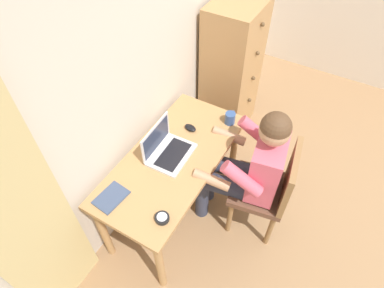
{
  "coord_description": "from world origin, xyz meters",
  "views": [
    {
      "loc": [
        -1.7,
        0.98,
        2.5
      ],
      "look_at": [
        -0.4,
        1.73,
        0.81
      ],
      "focal_mm": 30.34,
      "sensor_mm": 36.0,
      "label": 1
    }
  ],
  "objects_px": {
    "desk_clock": "(162,218)",
    "notebook_pad": "(111,197)",
    "coffee_mug": "(230,118)",
    "computer_mouse": "(190,128)",
    "chair": "(269,188)",
    "person_seated": "(248,165)",
    "dresser": "(232,71)",
    "desk": "(174,166)",
    "laptop": "(166,149)"
  },
  "relations": [
    {
      "from": "computer_mouse",
      "to": "notebook_pad",
      "type": "xyz_separation_m",
      "value": [
        -0.79,
        0.13,
        -0.01
      ]
    },
    {
      "from": "chair",
      "to": "notebook_pad",
      "type": "bearing_deg",
      "value": 131.5
    },
    {
      "from": "desk",
      "to": "coffee_mug",
      "type": "relative_size",
      "value": 10.69
    },
    {
      "from": "desk",
      "to": "desk_clock",
      "type": "distance_m",
      "value": 0.51
    },
    {
      "from": "laptop",
      "to": "computer_mouse",
      "type": "relative_size",
      "value": 3.49
    },
    {
      "from": "notebook_pad",
      "to": "chair",
      "type": "bearing_deg",
      "value": -42.56
    },
    {
      "from": "dresser",
      "to": "chair",
      "type": "height_order",
      "value": "dresser"
    },
    {
      "from": "computer_mouse",
      "to": "notebook_pad",
      "type": "relative_size",
      "value": 0.48
    },
    {
      "from": "desk",
      "to": "computer_mouse",
      "type": "distance_m",
      "value": 0.33
    },
    {
      "from": "person_seated",
      "to": "computer_mouse",
      "type": "relative_size",
      "value": 12.05
    },
    {
      "from": "notebook_pad",
      "to": "coffee_mug",
      "type": "xyz_separation_m",
      "value": [
        1.01,
        -0.36,
        0.04
      ]
    },
    {
      "from": "desk",
      "to": "coffee_mug",
      "type": "bearing_deg",
      "value": -20.82
    },
    {
      "from": "person_seated",
      "to": "desk_clock",
      "type": "bearing_deg",
      "value": 157.1
    },
    {
      "from": "person_seated",
      "to": "computer_mouse",
      "type": "xyz_separation_m",
      "value": [
        0.08,
        0.52,
        0.05
      ]
    },
    {
      "from": "dresser",
      "to": "chair",
      "type": "relative_size",
      "value": 1.5
    },
    {
      "from": "desk",
      "to": "dresser",
      "type": "distance_m",
      "value": 1.22
    },
    {
      "from": "computer_mouse",
      "to": "notebook_pad",
      "type": "distance_m",
      "value": 0.8
    },
    {
      "from": "desk_clock",
      "to": "notebook_pad",
      "type": "bearing_deg",
      "value": 95.58
    },
    {
      "from": "desk",
      "to": "notebook_pad",
      "type": "bearing_deg",
      "value": 161.36
    },
    {
      "from": "desk_clock",
      "to": "coffee_mug",
      "type": "distance_m",
      "value": 0.97
    },
    {
      "from": "notebook_pad",
      "to": "coffee_mug",
      "type": "relative_size",
      "value": 1.75
    },
    {
      "from": "desk",
      "to": "computer_mouse",
      "type": "relative_size",
      "value": 12.82
    },
    {
      "from": "person_seated",
      "to": "notebook_pad",
      "type": "relative_size",
      "value": 5.74
    },
    {
      "from": "desk",
      "to": "dresser",
      "type": "height_order",
      "value": "dresser"
    },
    {
      "from": "dresser",
      "to": "computer_mouse",
      "type": "distance_m",
      "value": 0.91
    },
    {
      "from": "chair",
      "to": "person_seated",
      "type": "distance_m",
      "value": 0.26
    },
    {
      "from": "dresser",
      "to": "laptop",
      "type": "height_order",
      "value": "dresser"
    },
    {
      "from": "person_seated",
      "to": "laptop",
      "type": "bearing_deg",
      "value": 111.72
    },
    {
      "from": "computer_mouse",
      "to": "coffee_mug",
      "type": "height_order",
      "value": "coffee_mug"
    },
    {
      "from": "desk",
      "to": "desk_clock",
      "type": "relative_size",
      "value": 14.25
    },
    {
      "from": "desk_clock",
      "to": "coffee_mug",
      "type": "height_order",
      "value": "coffee_mug"
    },
    {
      "from": "chair",
      "to": "laptop",
      "type": "bearing_deg",
      "value": 108.63
    },
    {
      "from": "desk",
      "to": "person_seated",
      "type": "height_order",
      "value": "person_seated"
    },
    {
      "from": "desk",
      "to": "chair",
      "type": "relative_size",
      "value": 1.45
    },
    {
      "from": "dresser",
      "to": "desk_clock",
      "type": "distance_m",
      "value": 1.69
    },
    {
      "from": "dresser",
      "to": "computer_mouse",
      "type": "relative_size",
      "value": 13.29
    },
    {
      "from": "person_seated",
      "to": "desk_clock",
      "type": "xyz_separation_m",
      "value": [
        -0.68,
        0.29,
        0.05
      ]
    },
    {
      "from": "computer_mouse",
      "to": "coffee_mug",
      "type": "relative_size",
      "value": 0.83
    },
    {
      "from": "computer_mouse",
      "to": "desk_clock",
      "type": "xyz_separation_m",
      "value": [
        -0.75,
        -0.24,
        -0.0
      ]
    },
    {
      "from": "chair",
      "to": "computer_mouse",
      "type": "bearing_deg",
      "value": 85.95
    },
    {
      "from": "person_seated",
      "to": "notebook_pad",
      "type": "distance_m",
      "value": 0.97
    },
    {
      "from": "chair",
      "to": "person_seated",
      "type": "relative_size",
      "value": 0.74
    },
    {
      "from": "computer_mouse",
      "to": "dresser",
      "type": "bearing_deg",
      "value": 15.2
    },
    {
      "from": "dresser",
      "to": "person_seated",
      "type": "xyz_separation_m",
      "value": [
        -0.99,
        -0.6,
        0.02
      ]
    },
    {
      "from": "chair",
      "to": "desk_clock",
      "type": "height_order",
      "value": "chair"
    },
    {
      "from": "desk",
      "to": "desk_clock",
      "type": "height_order",
      "value": "desk_clock"
    },
    {
      "from": "notebook_pad",
      "to": "coffee_mug",
      "type": "bearing_deg",
      "value": -13.84
    },
    {
      "from": "laptop",
      "to": "coffee_mug",
      "type": "xyz_separation_m",
      "value": [
        0.51,
        -0.26,
        -0.0
      ]
    },
    {
      "from": "person_seated",
      "to": "notebook_pad",
      "type": "bearing_deg",
      "value": 137.39
    },
    {
      "from": "dresser",
      "to": "chair",
      "type": "distance_m",
      "value": 1.24
    }
  ]
}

